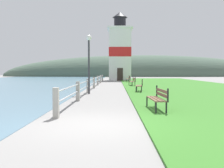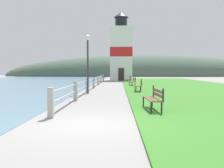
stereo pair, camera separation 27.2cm
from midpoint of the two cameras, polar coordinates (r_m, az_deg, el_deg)
ground_plane at (r=7.30m, az=-5.22°, el=-9.33°), size 160.00×160.00×0.00m
grass_verge at (r=25.24m, az=16.20°, el=-0.56°), size 12.00×51.60×0.06m
seawall_railing at (r=22.33m, az=-4.52°, el=0.54°), size 0.18×28.42×1.02m
park_bench_near at (r=9.87m, az=9.71°, el=-2.96°), size 0.56×1.92×0.94m
park_bench_midway at (r=18.36m, az=6.05°, el=-0.18°), size 0.67×1.83×0.94m
park_bench_far at (r=25.61m, az=4.46°, el=0.74°), size 0.60×1.83×0.94m
park_bench_by_lighthouse at (r=34.02m, az=3.56°, el=1.30°), size 0.54×1.79×0.94m
lighthouse at (r=40.87m, az=1.63°, el=7.57°), size 4.01×4.01×11.05m
lamp_post at (r=16.93m, az=-5.78°, el=7.00°), size 0.36×0.36×3.96m
distant_hillside at (r=71.88m, az=6.66°, el=1.77°), size 80.00×16.00×12.00m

